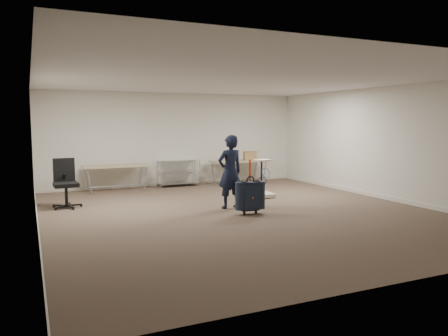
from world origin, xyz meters
name	(u,v)px	position (x,y,z in m)	size (l,w,h in m)	color
ground	(240,212)	(0.00, 0.00, 0.00)	(9.00, 9.00, 0.00)	#4D402F
room_shell	(215,200)	(0.00, 1.38, 0.05)	(8.00, 9.00, 9.00)	silver
folding_table_left	(116,167)	(-1.90, 3.95, 0.68)	(1.80, 0.75, 0.73)	tan
folding_table_right	(239,162)	(1.90, 3.95, 0.68)	(1.80, 0.75, 0.73)	tan
wire_shelf	(178,172)	(0.00, 4.20, 0.44)	(1.22, 0.47, 0.80)	silver
person	(230,172)	(-0.01, 0.50, 0.82)	(0.60, 0.39, 1.64)	black
suitcase	(250,196)	(0.09, -0.27, 0.39)	(0.44, 0.27, 1.15)	black
office_chair	(66,193)	(-3.36, 2.08, 0.34)	(0.67, 0.67, 1.11)	black
equipment_cart	(262,187)	(1.35, 1.46, 0.26)	(0.56, 0.56, 0.97)	beige
cardboard_box	(250,156)	(2.24, 3.86, 0.87)	(0.38, 0.28, 0.28)	#895E3F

